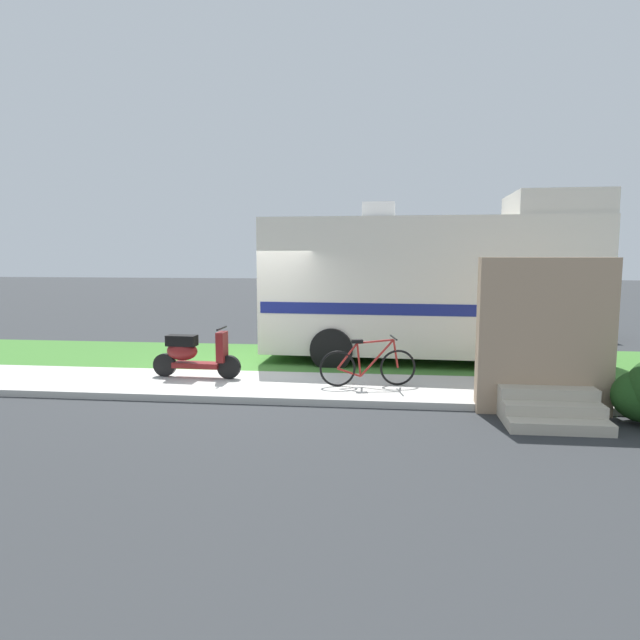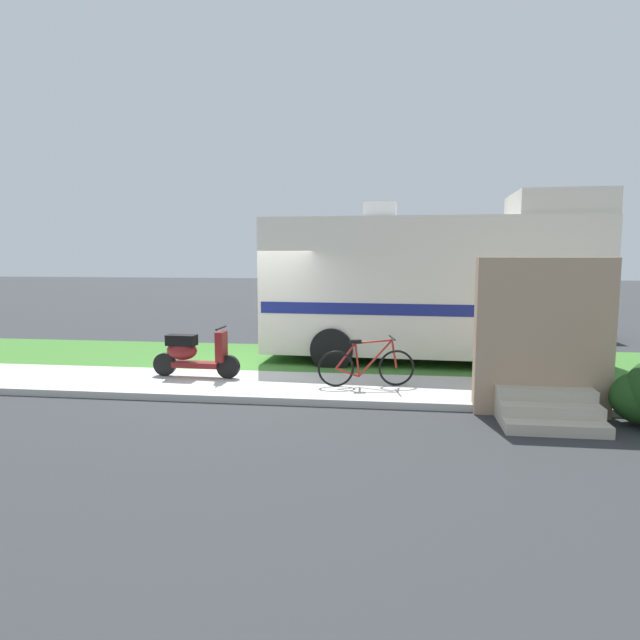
{
  "view_description": "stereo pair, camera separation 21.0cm",
  "coord_description": "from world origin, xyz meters",
  "px_view_note": "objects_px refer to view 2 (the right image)",
  "views": [
    {
      "loc": [
        2.73,
        -10.94,
        2.49
      ],
      "look_at": [
        1.45,
        0.3,
        1.1
      ],
      "focal_mm": 31.51,
      "sensor_mm": 36.0,
      "label": 1
    },
    {
      "loc": [
        2.94,
        -10.92,
        2.49
      ],
      "look_at": [
        1.45,
        0.3,
        1.1
      ],
      "focal_mm": 31.51,
      "sensor_mm": 36.0,
      "label": 2
    }
  ],
  "objects_px": {
    "pickup_truck_far": "(396,294)",
    "bottle_spare": "(569,382)",
    "scooter": "(193,353)",
    "pickup_truck_near": "(489,305)",
    "motorhome_rv": "(432,284)",
    "bicycle": "(366,366)",
    "bottle_green": "(501,377)"
  },
  "relations": [
    {
      "from": "motorhome_rv",
      "to": "bicycle",
      "type": "xyz_separation_m",
      "value": [
        -1.29,
        -2.87,
        -1.28
      ]
    },
    {
      "from": "pickup_truck_near",
      "to": "bottle_green",
      "type": "distance_m",
      "value": 6.66
    },
    {
      "from": "scooter",
      "to": "pickup_truck_far",
      "type": "xyz_separation_m",
      "value": [
        3.83,
        9.94,
        0.39
      ]
    },
    {
      "from": "scooter",
      "to": "bottle_green",
      "type": "xyz_separation_m",
      "value": [
        5.68,
        0.16,
        -0.33
      ]
    },
    {
      "from": "motorhome_rv",
      "to": "pickup_truck_far",
      "type": "bearing_deg",
      "value": 95.88
    },
    {
      "from": "pickup_truck_near",
      "to": "pickup_truck_far",
      "type": "height_order",
      "value": "pickup_truck_far"
    },
    {
      "from": "scooter",
      "to": "pickup_truck_far",
      "type": "height_order",
      "value": "pickup_truck_far"
    },
    {
      "from": "scooter",
      "to": "bicycle",
      "type": "bearing_deg",
      "value": -5.41
    },
    {
      "from": "scooter",
      "to": "pickup_truck_near",
      "type": "bearing_deg",
      "value": 46.02
    },
    {
      "from": "motorhome_rv",
      "to": "bicycle",
      "type": "relative_size",
      "value": 4.24
    },
    {
      "from": "bottle_green",
      "to": "bottle_spare",
      "type": "height_order",
      "value": "bottle_green"
    },
    {
      "from": "pickup_truck_far",
      "to": "bottle_green",
      "type": "relative_size",
      "value": 18.68
    },
    {
      "from": "pickup_truck_near",
      "to": "motorhome_rv",
      "type": "bearing_deg",
      "value": -114.62
    },
    {
      "from": "pickup_truck_far",
      "to": "bicycle",
      "type": "bearing_deg",
      "value": -92.97
    },
    {
      "from": "bicycle",
      "to": "bottle_spare",
      "type": "relative_size",
      "value": 7.06
    },
    {
      "from": "pickup_truck_near",
      "to": "bottle_green",
      "type": "xyz_separation_m",
      "value": [
        -0.82,
        -6.58,
        -0.7
      ]
    },
    {
      "from": "motorhome_rv",
      "to": "bottle_spare",
      "type": "height_order",
      "value": "motorhome_rv"
    },
    {
      "from": "scooter",
      "to": "pickup_truck_near",
      "type": "relative_size",
      "value": 0.32
    },
    {
      "from": "pickup_truck_far",
      "to": "bottle_green",
      "type": "height_order",
      "value": "pickup_truck_far"
    },
    {
      "from": "scooter",
      "to": "bottle_green",
      "type": "height_order",
      "value": "scooter"
    },
    {
      "from": "bottle_spare",
      "to": "scooter",
      "type": "bearing_deg",
      "value": -179.53
    },
    {
      "from": "scooter",
      "to": "bicycle",
      "type": "xyz_separation_m",
      "value": [
        3.29,
        -0.31,
        -0.09
      ]
    },
    {
      "from": "pickup_truck_far",
      "to": "bottle_spare",
      "type": "distance_m",
      "value": 10.35
    },
    {
      "from": "pickup_truck_near",
      "to": "bottle_spare",
      "type": "relative_size",
      "value": 22.34
    },
    {
      "from": "pickup_truck_near",
      "to": "pickup_truck_far",
      "type": "distance_m",
      "value": 4.17
    },
    {
      "from": "motorhome_rv",
      "to": "scooter",
      "type": "relative_size",
      "value": 4.19
    },
    {
      "from": "motorhome_rv",
      "to": "scooter",
      "type": "height_order",
      "value": "motorhome_rv"
    },
    {
      "from": "bicycle",
      "to": "pickup_truck_near",
      "type": "distance_m",
      "value": 7.75
    },
    {
      "from": "scooter",
      "to": "bottle_spare",
      "type": "distance_m",
      "value": 6.83
    },
    {
      "from": "motorhome_rv",
      "to": "bottle_spare",
      "type": "distance_m",
      "value": 3.69
    },
    {
      "from": "pickup_truck_far",
      "to": "bottle_spare",
      "type": "height_order",
      "value": "pickup_truck_far"
    },
    {
      "from": "bicycle",
      "to": "pickup_truck_near",
      "type": "xyz_separation_m",
      "value": [
        3.2,
        7.04,
        0.46
      ]
    }
  ]
}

